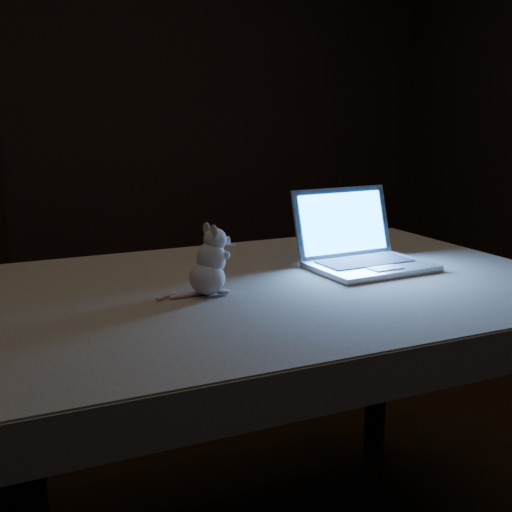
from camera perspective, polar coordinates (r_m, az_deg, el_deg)
name	(u,v)px	position (r m, az deg, el deg)	size (l,w,h in m)	color
back_wall	(100,103)	(4.17, -12.87, 12.29)	(4.50, 0.04, 2.60)	black
table	(261,432)	(1.95, 0.45, -14.44)	(1.54, 0.99, 0.82)	black
tablecloth	(268,301)	(1.83, 1.00, -3.80)	(1.64, 1.09, 0.10)	#BBAD98
laptop	(372,231)	(1.97, 9.66, 2.07)	(0.33, 0.29, 0.23)	silver
plush_mouse	(207,260)	(1.69, -4.13, -0.34)	(0.13, 0.13, 0.18)	white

